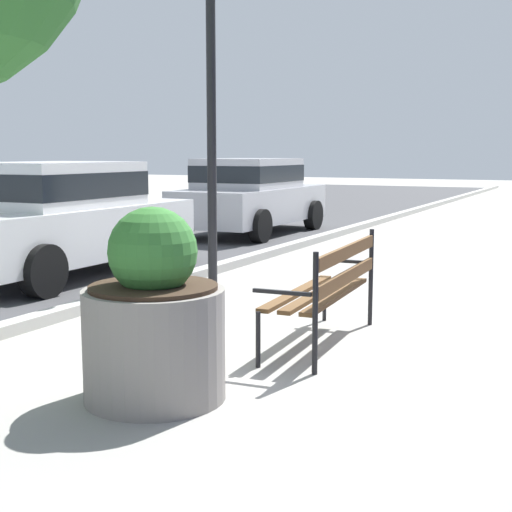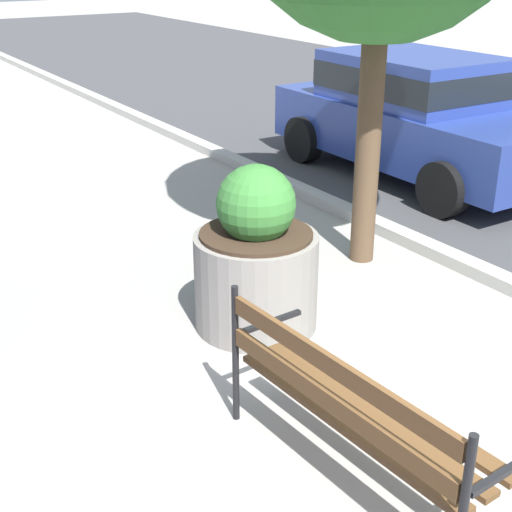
% 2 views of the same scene
% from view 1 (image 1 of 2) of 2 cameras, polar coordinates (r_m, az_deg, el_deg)
% --- Properties ---
extents(ground_plane, '(80.00, 80.00, 0.00)m').
position_cam_1_polar(ground_plane, '(6.71, 6.99, -6.56)').
color(ground_plane, '#9E9B93').
extents(curb_stone, '(60.00, 0.20, 0.12)m').
position_cam_1_polar(curb_stone, '(8.09, -12.85, -3.74)').
color(curb_stone, '#B2AFA8').
rests_on(curb_stone, ground).
extents(park_bench, '(1.83, 0.64, 0.95)m').
position_cam_1_polar(park_bench, '(6.44, 5.70, -2.20)').
color(park_bench, brown).
rests_on(park_bench, ground).
extents(concrete_planter, '(0.98, 0.98, 1.33)m').
position_cam_1_polar(concrete_planter, '(5.06, -7.96, -5.11)').
color(concrete_planter, gray).
rests_on(concrete_planter, ground).
extents(parked_car_white, '(4.11, 1.94, 1.56)m').
position_cam_1_polar(parked_car_white, '(10.29, -15.08, 3.09)').
color(parked_car_white, silver).
rests_on(parked_car_white, ground).
extents(parked_car_silver, '(4.11, 1.94, 1.56)m').
position_cam_1_polar(parked_car_silver, '(15.15, -0.45, 4.89)').
color(parked_car_silver, '#B7B7BC').
rests_on(parked_car_silver, ground).
extents(lamp_post, '(0.32, 0.32, 3.90)m').
position_cam_1_polar(lamp_post, '(9.43, -3.52, 13.32)').
color(lamp_post, black).
rests_on(lamp_post, ground).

